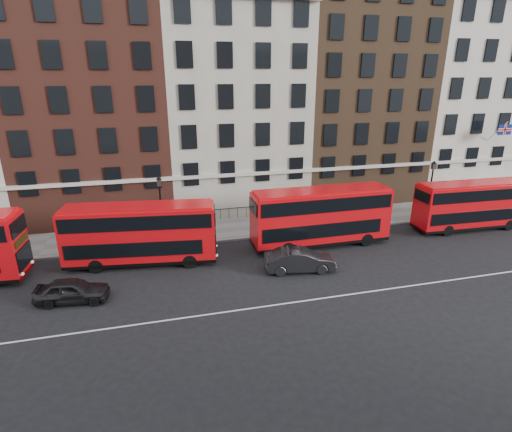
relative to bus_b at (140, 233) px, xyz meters
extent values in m
plane|color=black|center=(9.15, -5.50, -2.30)|extent=(120.00, 120.00, 0.00)
cube|color=gray|center=(9.15, 5.00, -2.23)|extent=(80.00, 5.00, 0.15)
cube|color=gray|center=(9.15, 2.50, -2.22)|extent=(80.00, 0.30, 0.16)
cube|color=white|center=(9.15, -7.50, -2.30)|extent=(70.00, 0.12, 0.01)
cube|color=brown|center=(-3.65, 12.50, 8.70)|extent=(12.80, 10.00, 22.00)
cube|color=#9F9C8C|center=(9.15, 12.50, 7.20)|extent=(12.80, 10.00, 19.00)
cube|color=brown|center=(21.95, 12.50, 8.20)|extent=(12.80, 10.00, 21.00)
cube|color=beige|center=(34.75, 12.50, 7.70)|extent=(12.80, 10.00, 20.00)
cube|color=black|center=(-7.18, -0.43, -0.71)|extent=(0.26, 2.26, 1.34)
cube|color=black|center=(-7.18, -0.43, 0.39)|extent=(0.23, 1.95, 0.43)
cylinder|color=black|center=(-9.02, 0.87, -1.79)|extent=(1.05, 0.37, 1.03)
cube|color=red|center=(0.03, 0.00, -0.05)|extent=(10.37, 3.74, 3.82)
cube|color=black|center=(0.03, 0.00, -1.85)|extent=(10.38, 3.78, 0.23)
cube|color=black|center=(-0.25, 0.03, -0.71)|extent=(9.23, 3.66, 1.01)
cube|color=black|center=(0.03, 0.00, 1.13)|extent=(10.00, 3.77, 0.97)
cube|color=red|center=(0.03, 0.00, 1.90)|extent=(10.06, 3.51, 0.17)
cube|color=black|center=(5.10, -0.68, -0.80)|extent=(0.36, 2.12, 1.26)
cube|color=black|center=(5.10, -0.68, 0.23)|extent=(0.32, 1.83, 0.41)
cylinder|color=black|center=(3.14, -1.51, -1.82)|extent=(0.99, 0.40, 0.97)
cylinder|color=black|center=(3.43, 0.63, -1.82)|extent=(0.99, 0.40, 0.97)
cylinder|color=black|center=(-2.98, -0.69, -1.82)|extent=(0.99, 0.40, 0.97)
cylinder|color=black|center=(-2.70, 1.45, -1.82)|extent=(0.99, 0.40, 0.97)
cube|color=red|center=(13.34, 0.00, 0.05)|extent=(10.63, 2.61, 3.99)
cube|color=black|center=(13.34, 0.00, -1.83)|extent=(10.63, 2.66, 0.24)
cube|color=black|center=(13.04, -0.01, -0.63)|extent=(9.42, 2.69, 1.06)
cube|color=black|center=(13.34, 0.00, 1.29)|extent=(10.22, 2.69, 1.01)
cube|color=red|center=(13.34, 0.00, 2.09)|extent=(10.32, 2.41, 0.18)
cube|color=black|center=(18.68, 0.04, -0.73)|extent=(0.10, 2.22, 1.31)
cube|color=black|center=(18.68, 0.04, 0.35)|extent=(0.10, 1.92, 0.42)
cylinder|color=black|center=(16.78, -1.11, -1.80)|extent=(1.01, 0.29, 1.01)
cylinder|color=black|center=(16.77, 1.16, -1.80)|extent=(1.01, 0.29, 1.01)
cylinder|color=black|center=(10.32, -1.16, -1.80)|extent=(1.01, 0.29, 1.01)
cylinder|color=black|center=(10.30, 1.10, -1.80)|extent=(1.01, 0.29, 1.01)
cube|color=red|center=(27.08, 0.00, -0.14)|extent=(9.82, 2.60, 3.67)
cube|color=black|center=(27.08, 0.00, -1.86)|extent=(9.82, 2.64, 0.22)
cube|color=black|center=(26.80, 0.00, -0.77)|extent=(8.71, 2.64, 0.98)
cube|color=black|center=(27.08, 0.00, 1.00)|extent=(9.45, 2.66, 0.93)
cube|color=red|center=(27.08, 0.00, 1.74)|extent=(9.54, 2.41, 0.17)
cylinder|color=black|center=(30.21, -1.13, -1.84)|extent=(0.94, 0.29, 0.93)
cylinder|color=black|center=(30.27, 0.95, -1.84)|extent=(0.94, 0.29, 0.93)
cylinder|color=black|center=(24.27, -0.97, -1.84)|extent=(0.94, 0.29, 0.93)
cylinder|color=black|center=(24.32, 1.12, -1.84)|extent=(0.94, 0.29, 0.93)
imported|color=black|center=(-3.89, -4.13, -1.60)|extent=(4.30, 2.15, 1.41)
imported|color=black|center=(10.31, -3.76, -1.52)|extent=(4.94, 2.34, 1.56)
cylinder|color=black|center=(1.57, 3.11, 0.15)|extent=(0.14, 0.14, 4.60)
cylinder|color=black|center=(1.57, 3.11, -1.85)|extent=(0.32, 0.32, 0.60)
cube|color=#262626|center=(1.57, 3.11, 2.70)|extent=(0.32, 0.32, 0.55)
cone|color=black|center=(1.57, 3.11, 3.05)|extent=(0.44, 0.44, 0.25)
cylinder|color=black|center=(25.07, 2.88, 0.15)|extent=(0.14, 0.14, 4.60)
cylinder|color=black|center=(25.07, 2.88, -1.85)|extent=(0.32, 0.32, 0.60)
cube|color=#262626|center=(25.07, 2.88, 2.70)|extent=(0.32, 0.32, 0.55)
cone|color=black|center=(25.07, 2.88, 3.05)|extent=(0.44, 0.44, 0.25)
cylinder|color=black|center=(32.38, 2.70, -0.85)|extent=(0.12, 0.12, 2.60)
cube|color=black|center=(32.38, 2.55, 0.75)|extent=(0.25, 0.30, 0.75)
sphere|color=red|center=(32.38, 2.38, 0.97)|extent=(0.14, 0.14, 0.14)
sphere|color=#0C9919|center=(32.38, 2.38, 0.53)|extent=(0.14, 0.14, 0.14)
camera|label=1|loc=(1.40, -26.56, 10.22)|focal=28.00mm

